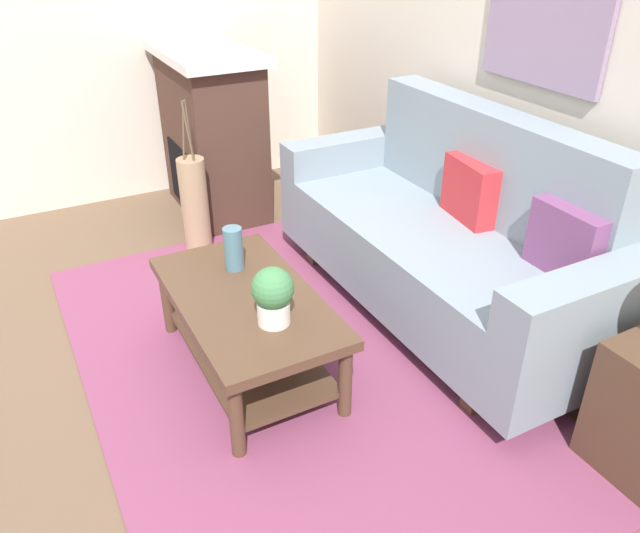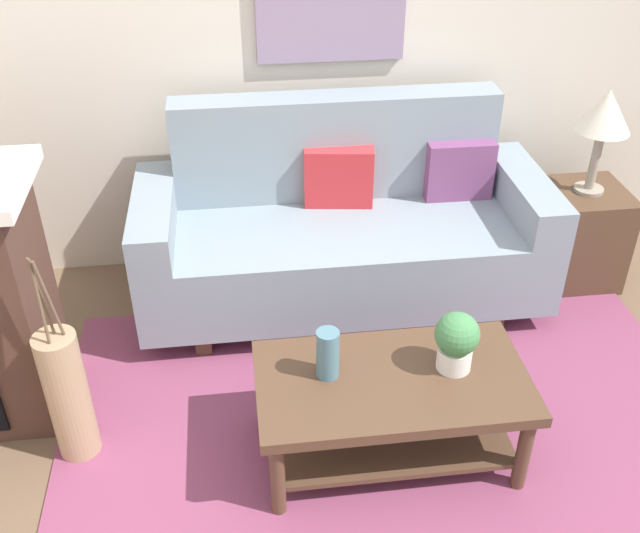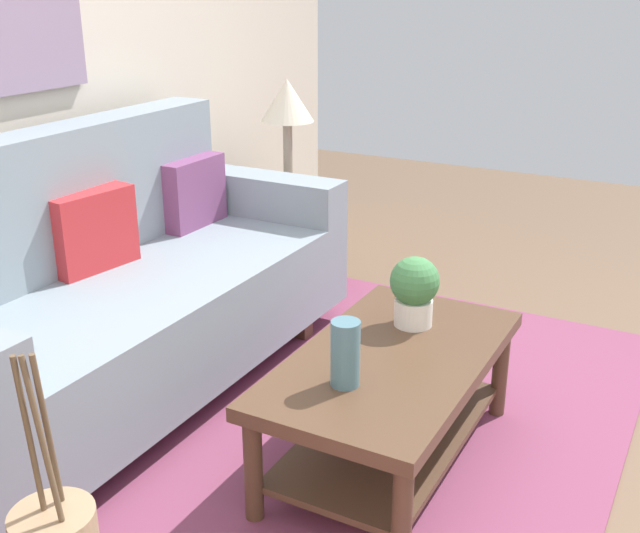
{
  "view_description": "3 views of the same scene",
  "coord_description": "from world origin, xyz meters",
  "px_view_note": "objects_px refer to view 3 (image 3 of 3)",
  "views": [
    {
      "loc": [
        2.22,
        -0.5,
        1.95
      ],
      "look_at": [
        -0.04,
        0.7,
        0.48
      ],
      "focal_mm": 34.8,
      "sensor_mm": 36.0,
      "label": 1
    },
    {
      "loc": [
        -0.61,
        -1.84,
        2.43
      ],
      "look_at": [
        -0.26,
        0.93,
        0.57
      ],
      "focal_mm": 41.35,
      "sensor_mm": 36.0,
      "label": 2
    },
    {
      "loc": [
        -2.22,
        -0.58,
        1.64
      ],
      "look_at": [
        0.09,
        0.67,
        0.64
      ],
      "focal_mm": 43.42,
      "sensor_mm": 36.0,
      "label": 3
    }
  ],
  "objects_px": {
    "couch": "(123,294)",
    "throw_pillow_crimson": "(93,230)",
    "throw_pillow_plum": "(193,192)",
    "coffee_table": "(391,384)",
    "side_table": "(289,235)",
    "potted_plant_tabletop": "(414,289)",
    "table_lamp": "(287,105)",
    "tabletop_vase": "(345,353)"
  },
  "relations": [
    {
      "from": "tabletop_vase",
      "to": "couch",
      "type": "bearing_deg",
      "value": 78.42
    },
    {
      "from": "couch",
      "to": "throw_pillow_crimson",
      "type": "bearing_deg",
      "value": 90.0
    },
    {
      "from": "couch",
      "to": "tabletop_vase",
      "type": "xyz_separation_m",
      "value": [
        -0.23,
        -1.12,
        0.11
      ]
    },
    {
      "from": "couch",
      "to": "potted_plant_tabletop",
      "type": "bearing_deg",
      "value": -75.92
    },
    {
      "from": "throw_pillow_plum",
      "to": "potted_plant_tabletop",
      "type": "xyz_separation_m",
      "value": [
        -0.37,
        -1.26,
        -0.11
      ]
    },
    {
      "from": "potted_plant_tabletop",
      "to": "throw_pillow_plum",
      "type": "bearing_deg",
      "value": 73.76
    },
    {
      "from": "couch",
      "to": "table_lamp",
      "type": "distance_m",
      "value": 1.47
    },
    {
      "from": "couch",
      "to": "throw_pillow_crimson",
      "type": "xyz_separation_m",
      "value": [
        -0.0,
        0.13,
        0.25
      ]
    },
    {
      "from": "throw_pillow_crimson",
      "to": "potted_plant_tabletop",
      "type": "relative_size",
      "value": 1.37
    },
    {
      "from": "throw_pillow_plum",
      "to": "coffee_table",
      "type": "relative_size",
      "value": 0.33
    },
    {
      "from": "throw_pillow_crimson",
      "to": "throw_pillow_plum",
      "type": "xyz_separation_m",
      "value": [
        0.65,
        0.0,
        0.0
      ]
    },
    {
      "from": "couch",
      "to": "side_table",
      "type": "height_order",
      "value": "couch"
    },
    {
      "from": "coffee_table",
      "to": "side_table",
      "type": "distance_m",
      "value": 1.79
    },
    {
      "from": "couch",
      "to": "table_lamp",
      "type": "bearing_deg",
      "value": 1.12
    },
    {
      "from": "coffee_table",
      "to": "side_table",
      "type": "height_order",
      "value": "side_table"
    },
    {
      "from": "coffee_table",
      "to": "potted_plant_tabletop",
      "type": "distance_m",
      "value": 0.36
    },
    {
      "from": "coffee_table",
      "to": "throw_pillow_plum",
      "type": "bearing_deg",
      "value": 64.21
    },
    {
      "from": "throw_pillow_plum",
      "to": "couch",
      "type": "bearing_deg",
      "value": -169.03
    },
    {
      "from": "tabletop_vase",
      "to": "side_table",
      "type": "bearing_deg",
      "value": 35.73
    },
    {
      "from": "potted_plant_tabletop",
      "to": "coffee_table",
      "type": "bearing_deg",
      "value": -173.49
    },
    {
      "from": "couch",
      "to": "side_table",
      "type": "relative_size",
      "value": 3.78
    },
    {
      "from": "throw_pillow_plum",
      "to": "side_table",
      "type": "distance_m",
      "value": 0.82
    },
    {
      "from": "potted_plant_tabletop",
      "to": "side_table",
      "type": "xyz_separation_m",
      "value": [
        1.07,
        1.16,
        -0.29
      ]
    },
    {
      "from": "couch",
      "to": "coffee_table",
      "type": "relative_size",
      "value": 1.93
    },
    {
      "from": "potted_plant_tabletop",
      "to": "table_lamp",
      "type": "height_order",
      "value": "table_lamp"
    },
    {
      "from": "throw_pillow_plum",
      "to": "throw_pillow_crimson",
      "type": "bearing_deg",
      "value": 180.0
    },
    {
      "from": "potted_plant_tabletop",
      "to": "table_lamp",
      "type": "distance_m",
      "value": 1.64
    },
    {
      "from": "potted_plant_tabletop",
      "to": "table_lamp",
      "type": "xyz_separation_m",
      "value": [
        1.07,
        1.16,
        0.42
      ]
    },
    {
      "from": "throw_pillow_plum",
      "to": "table_lamp",
      "type": "xyz_separation_m",
      "value": [
        0.71,
        -0.1,
        0.31
      ]
    },
    {
      "from": "throw_pillow_crimson",
      "to": "tabletop_vase",
      "type": "distance_m",
      "value": 1.27
    },
    {
      "from": "couch",
      "to": "table_lamp",
      "type": "height_order",
      "value": "table_lamp"
    },
    {
      "from": "throw_pillow_plum",
      "to": "side_table",
      "type": "relative_size",
      "value": 0.64
    },
    {
      "from": "throw_pillow_crimson",
      "to": "potted_plant_tabletop",
      "type": "bearing_deg",
      "value": -77.28
    },
    {
      "from": "throw_pillow_plum",
      "to": "tabletop_vase",
      "type": "height_order",
      "value": "throw_pillow_plum"
    },
    {
      "from": "throw_pillow_plum",
      "to": "table_lamp",
      "type": "relative_size",
      "value": 0.63
    },
    {
      "from": "side_table",
      "to": "throw_pillow_plum",
      "type": "bearing_deg",
      "value": 171.95
    },
    {
      "from": "tabletop_vase",
      "to": "table_lamp",
      "type": "relative_size",
      "value": 0.38
    },
    {
      "from": "throw_pillow_plum",
      "to": "table_lamp",
      "type": "height_order",
      "value": "table_lamp"
    },
    {
      "from": "couch",
      "to": "throw_pillow_crimson",
      "type": "relative_size",
      "value": 5.88
    },
    {
      "from": "throw_pillow_crimson",
      "to": "potted_plant_tabletop",
      "type": "height_order",
      "value": "throw_pillow_crimson"
    },
    {
      "from": "side_table",
      "to": "table_lamp",
      "type": "distance_m",
      "value": 0.71
    },
    {
      "from": "throw_pillow_crimson",
      "to": "throw_pillow_plum",
      "type": "bearing_deg",
      "value": 0.0
    }
  ]
}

